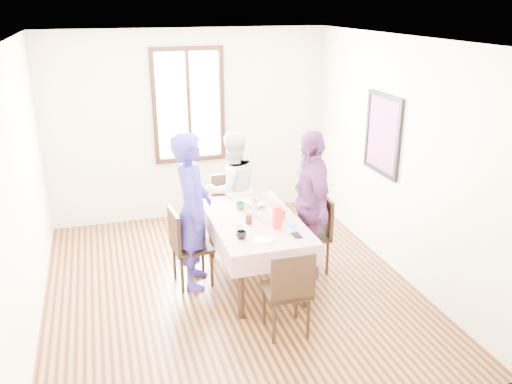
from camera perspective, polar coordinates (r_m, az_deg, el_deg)
ground at (r=6.08m, az=-2.88°, el=-10.12°), size 4.50×4.50×0.00m
back_wall at (r=7.65m, az=-7.22°, el=7.07°), size 4.00×0.00×4.00m
right_wall at (r=6.28m, az=14.92°, el=3.65°), size 0.00×4.50×4.50m
window_frame at (r=7.57m, az=-7.29°, el=9.25°), size 1.02×0.06×1.62m
window_pane at (r=7.58m, az=-7.30°, el=9.26°), size 0.90×0.02×1.50m
art_poster at (r=6.47m, az=13.55°, el=6.07°), size 0.04×0.76×0.96m
dining_table at (r=6.03m, az=-0.14°, el=-6.33°), size 0.83×1.52×0.75m
tablecloth at (r=5.87m, az=-0.14°, el=-2.99°), size 0.95×1.64×0.01m
chair_left at (r=5.98m, az=-6.93°, el=-5.87°), size 0.46×0.46×0.91m
chair_right at (r=6.24m, az=5.84°, el=-4.63°), size 0.46×0.46×0.91m
chair_far at (r=6.91m, az=-2.63°, el=-2.03°), size 0.45×0.45×0.91m
chair_near at (r=5.12m, az=3.28°, el=-10.50°), size 0.43×0.43×0.91m
person_left at (r=5.80m, az=-6.93°, el=-2.07°), size 0.56×0.72×1.76m
person_far at (r=6.78m, az=-2.64°, el=0.31°), size 0.83×0.70×1.52m
person_right at (r=6.08m, az=5.81°, el=-1.19°), size 0.51×1.04×1.72m
mug_black at (r=5.38m, az=-1.59°, el=-4.66°), size 0.11×0.11×0.08m
mug_flag at (r=5.82m, az=2.72°, el=-2.60°), size 0.15×0.15×0.10m
mug_green at (r=6.12m, az=-1.70°, el=-1.50°), size 0.15×0.15×0.08m
serving_bowl at (r=6.20m, az=0.03°, el=-1.40°), size 0.24×0.24×0.05m
juice_carton at (r=5.60m, az=2.30°, el=-2.73°), size 0.08×0.08×0.25m
butter_tub at (r=5.57m, az=3.88°, el=-3.93°), size 0.12×0.12×0.06m
jam_jar at (r=5.73m, az=-0.78°, el=-2.98°), size 0.07×0.07×0.10m
drinking_glass at (r=5.53m, az=-1.88°, el=-3.84°), size 0.07×0.07×0.10m
smartphone at (r=5.48m, az=4.39°, el=-4.67°), size 0.08×0.16×0.01m
flower_vase at (r=5.90m, az=-0.15°, el=-2.08°), size 0.07×0.07×0.13m
plate_right at (r=6.05m, az=2.15°, el=-2.16°), size 0.20×0.20×0.01m
plate_far at (r=6.38m, az=-1.45°, el=-0.91°), size 0.20×0.20×0.01m
plate_near at (r=5.36m, az=0.78°, el=-5.18°), size 0.20×0.20×0.01m
butter_lid at (r=5.56m, az=3.89°, el=-3.58°), size 0.12×0.12×0.01m
flower_bunch at (r=5.86m, az=-0.15°, el=-1.04°), size 0.09×0.09×0.10m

